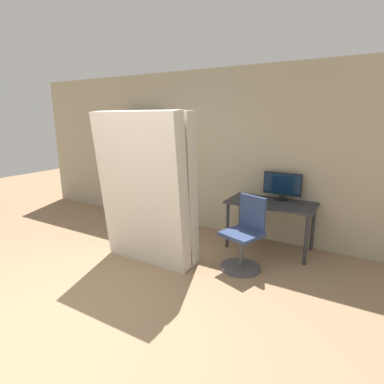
% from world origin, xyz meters
% --- Properties ---
extents(ground_plane, '(16.00, 16.00, 0.00)m').
position_xyz_m(ground_plane, '(0.00, 0.00, 0.00)').
color(ground_plane, '#937556').
extents(wall_back, '(8.00, 0.06, 2.70)m').
position_xyz_m(wall_back, '(0.00, 3.34, 1.35)').
color(wall_back, tan).
rests_on(wall_back, ground).
extents(desk, '(1.25, 0.65, 0.73)m').
position_xyz_m(desk, '(1.22, 2.98, 0.63)').
color(desk, '#2D2D33').
rests_on(desk, ground).
extents(monitor, '(0.56, 0.21, 0.41)m').
position_xyz_m(monitor, '(1.31, 3.19, 0.95)').
color(monitor, black).
rests_on(monitor, desk).
extents(office_chair, '(0.56, 0.56, 0.96)m').
position_xyz_m(office_chair, '(1.10, 2.23, 0.39)').
color(office_chair, '#4C4C51').
rests_on(office_chair, ground).
extents(bookshelf, '(0.81, 0.27, 2.07)m').
position_xyz_m(bookshelf, '(-1.43, 3.21, 1.04)').
color(bookshelf, beige).
rests_on(bookshelf, ground).
extents(mattress_near, '(1.27, 0.40, 2.02)m').
position_xyz_m(mattress_near, '(-0.11, 1.68, 1.01)').
color(mattress_near, beige).
rests_on(mattress_near, ground).
extents(mattress_far, '(1.27, 0.32, 2.02)m').
position_xyz_m(mattress_far, '(-0.11, 1.91, 1.01)').
color(mattress_far, beige).
rests_on(mattress_far, ground).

